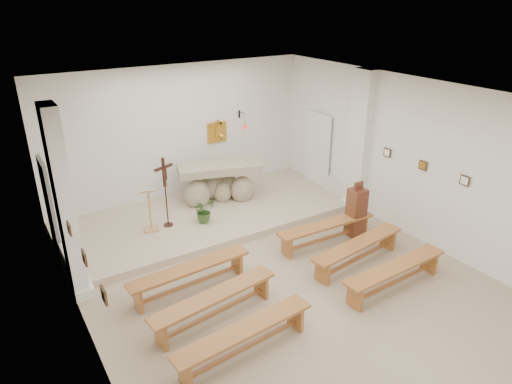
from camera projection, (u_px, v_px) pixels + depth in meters
ground at (293, 290)px, 8.47m from camera, size 7.00×10.00×0.00m
wall_left at (86, 263)px, 6.08m from camera, size 0.02×10.00×3.50m
wall_right at (432, 167)px, 9.46m from camera, size 0.02×10.00×3.50m
wall_back at (180, 134)px, 11.65m from camera, size 7.00×0.02×3.50m
ceiling at (300, 103)px, 7.08m from camera, size 7.00×10.00×0.02m
sanctuary_platform at (209, 215)px, 11.16m from camera, size 6.98×3.00×0.15m
pilaster_left at (65, 207)px, 7.69m from camera, size 0.26×0.55×3.50m
pilaster_right at (359, 143)px, 10.96m from camera, size 0.26×0.55×3.50m
gold_wall_relief at (217, 132)px, 12.18m from camera, size 0.55×0.04×0.55m
sanctuary_lamp at (244, 125)px, 12.26m from camera, size 0.11×0.36×0.44m
station_frame_left_front at (104, 295)px, 5.48m from camera, size 0.03×0.20×0.20m
station_frame_left_mid at (84, 258)px, 6.26m from camera, size 0.03×0.20×0.20m
station_frame_left_rear at (69, 229)px, 7.03m from camera, size 0.03×0.20×0.20m
station_frame_right_front at (465, 181)px, 8.84m from camera, size 0.03×0.20×0.20m
station_frame_right_mid at (423, 165)px, 9.62m from camera, size 0.03×0.20×0.20m
station_frame_right_rear at (387, 153)px, 10.40m from camera, size 0.03×0.20×0.20m
radiator_left at (67, 263)px, 8.80m from camera, size 0.10×0.85×0.52m
radiator_right at (338, 189)px, 12.13m from camera, size 0.10×0.85×0.52m
altar at (219, 185)px, 11.66m from camera, size 2.21×1.35×1.06m
lectern at (150, 209)px, 10.09m from camera, size 0.43×0.39×1.04m
crucifix_stand at (165, 187)px, 10.12m from camera, size 0.48×0.22×1.64m
potted_plant at (204, 211)px, 10.57m from camera, size 0.61×0.56×0.57m
donation_pedestal at (356, 212)px, 10.19m from camera, size 0.36×0.36×1.30m
bench_left_front at (190, 273)px, 8.32m from camera, size 2.37×0.50×0.50m
bench_right_front at (326, 229)px, 9.88m from camera, size 2.36×0.46×0.50m
bench_left_second at (215, 301)px, 7.56m from camera, size 2.38×0.69×0.50m
bench_right_second at (358, 248)px, 9.12m from camera, size 2.38×0.66×0.50m
bench_left_third at (245, 335)px, 6.80m from camera, size 2.37×0.57×0.50m
bench_right_third at (395, 271)px, 8.36m from camera, size 2.36×0.46×0.50m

